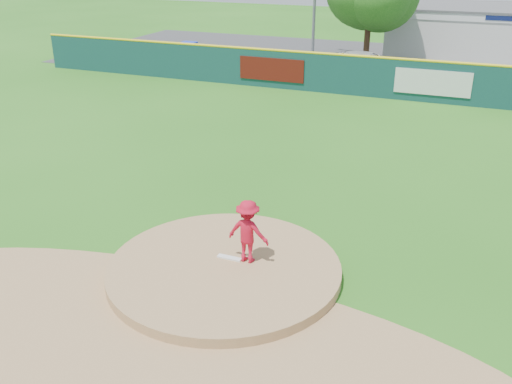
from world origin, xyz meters
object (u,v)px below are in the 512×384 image
at_px(pitcher, 248,231).
at_px(van, 366,67).
at_px(pool_building_grp, 508,33).
at_px(playground_slide, 188,54).

bearing_deg(pitcher, van, -84.14).
xyz_separation_m(pitcher, pool_building_grp, (5.55, 31.60, 0.64)).
relative_size(pitcher, pool_building_grp, 0.10).
bearing_deg(pitcher, playground_slide, -57.24).
relative_size(pitcher, van, 0.28).
bearing_deg(pool_building_grp, playground_slide, -151.20).
xyz_separation_m(pool_building_grp, playground_slide, (-18.62, -10.24, -0.94)).
height_order(pool_building_grp, playground_slide, pool_building_grp).
xyz_separation_m(pitcher, van, (-1.69, 21.24, -0.24)).
bearing_deg(pool_building_grp, pitcher, -99.97).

